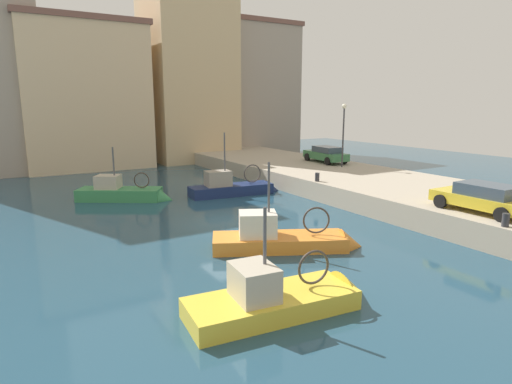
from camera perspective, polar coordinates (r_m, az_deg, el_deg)
The scene contains 14 objects.
water_surface at distance 22.54m, azimuth -3.49°, elevation -4.09°, with size 80.00×80.00×0.00m, color navy.
quay_wall at distance 29.38m, azimuth 16.79°, elevation 0.35°, with size 9.00×56.00×1.20m, color #ADA08C.
fishing_boat_orange at distance 18.67m, azimuth 4.05°, elevation -6.95°, with size 6.50×4.38×4.52m.
fishing_boat_green at distance 28.97m, azimuth -16.93°, elevation -0.75°, with size 5.91×4.55×4.15m.
fishing_boat_navy at distance 29.38m, azimuth -2.81°, elevation -0.01°, with size 6.55×2.36×4.95m.
fishing_boat_yellow at distance 13.45m, azimuth 3.67°, elevation -14.76°, with size 6.05×2.56×4.11m.
parked_car_green at distance 36.80m, azimuth 9.19°, elevation 4.95°, with size 2.18×4.51×1.34m.
parked_car_yellow at distance 22.26m, azimuth 27.79°, elevation -0.64°, with size 2.06×4.33×1.33m.
mooring_bollard_mid at distance 20.19m, azimuth 30.02°, elevation -3.21°, with size 0.28×0.28×0.55m, color #2D2D33.
mooring_bollard_north at distance 27.82m, azimuth 8.06°, elevation 1.96°, with size 0.28×0.28×0.55m, color #2D2D33.
quay_streetlamp at distance 34.15m, azimuth 11.46°, elevation 8.67°, with size 0.36×0.36×4.83m.
waterfront_building_west at distance 48.11m, azimuth -8.99°, elevation 15.78°, with size 8.66×8.63×19.29m.
waterfront_building_west_mid at distance 44.63m, azimuth -21.72°, elevation 11.73°, with size 11.37×7.92×13.51m.
waterfront_building_east_mid at distance 53.19m, azimuth -0.81°, elevation 13.32°, with size 9.97×7.97×15.22m.
Camera 1 is at (-9.99, -19.25, 6.12)m, focal length 30.38 mm.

